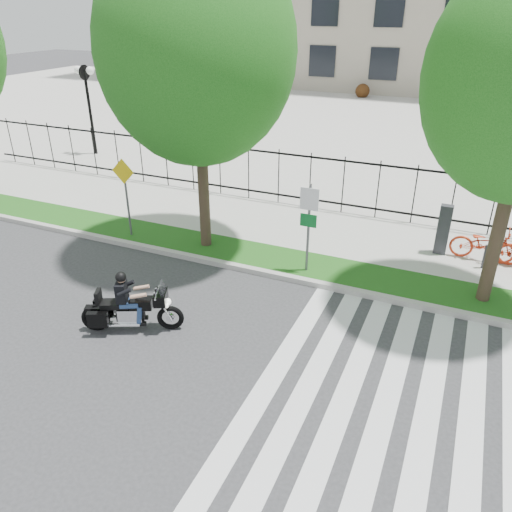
% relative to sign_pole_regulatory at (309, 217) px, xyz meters
% --- Properties ---
extents(ground, '(120.00, 120.00, 0.00)m').
position_rel_sign_pole_regulatory_xyz_m(ground, '(-1.45, -4.58, -1.74)').
color(ground, '#323234').
rests_on(ground, ground).
extents(curb, '(60.00, 0.20, 0.15)m').
position_rel_sign_pole_regulatory_xyz_m(curb, '(-1.45, -0.48, -1.66)').
color(curb, '#ADAAA2').
rests_on(curb, ground).
extents(grass_verge, '(60.00, 1.50, 0.15)m').
position_rel_sign_pole_regulatory_xyz_m(grass_verge, '(-1.45, 0.37, -1.66)').
color(grass_verge, '#154B12').
rests_on(grass_verge, ground).
extents(sidewalk, '(60.00, 3.50, 0.15)m').
position_rel_sign_pole_regulatory_xyz_m(sidewalk, '(-1.45, 2.87, -1.66)').
color(sidewalk, '#B0AEA5').
rests_on(sidewalk, ground).
extents(plaza, '(80.00, 34.00, 0.10)m').
position_rel_sign_pole_regulatory_xyz_m(plaza, '(-1.45, 20.42, -1.69)').
color(plaza, '#B0AEA5').
rests_on(plaza, ground).
extents(crosswalk_stripes, '(5.70, 8.00, 0.01)m').
position_rel_sign_pole_regulatory_xyz_m(crosswalk_stripes, '(3.37, -4.58, -1.73)').
color(crosswalk_stripes, silver).
rests_on(crosswalk_stripes, ground).
extents(iron_fence, '(30.00, 0.06, 2.00)m').
position_rel_sign_pole_regulatory_xyz_m(iron_fence, '(-1.45, 4.62, -0.59)').
color(iron_fence, black).
rests_on(iron_fence, sidewalk).
extents(lamp_post_left, '(1.06, 0.70, 4.25)m').
position_rel_sign_pole_regulatory_xyz_m(lamp_post_left, '(-13.45, 7.42, 1.47)').
color(lamp_post_left, black).
rests_on(lamp_post_left, ground).
extents(street_tree_1, '(5.23, 5.23, 8.56)m').
position_rel_sign_pole_regulatory_xyz_m(street_tree_1, '(-3.36, 0.37, 3.95)').
color(street_tree_1, '#3D2B21').
rests_on(street_tree_1, grass_verge).
extents(sign_pole_regulatory, '(0.50, 0.09, 2.50)m').
position_rel_sign_pole_regulatory_xyz_m(sign_pole_regulatory, '(0.00, 0.00, 0.00)').
color(sign_pole_regulatory, '#59595B').
rests_on(sign_pole_regulatory, grass_verge).
extents(sign_pole_warning, '(0.78, 0.09, 2.49)m').
position_rel_sign_pole_regulatory_xyz_m(sign_pole_warning, '(-5.89, 0.00, 0.00)').
color(sign_pole_warning, '#59595B').
rests_on(sign_pole_warning, grass_verge).
extents(motorcycle_rider, '(2.20, 1.27, 1.82)m').
position_rel_sign_pole_regulatory_xyz_m(motorcycle_rider, '(-2.84, -4.08, -1.13)').
color(motorcycle_rider, black).
rests_on(motorcycle_rider, ground).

